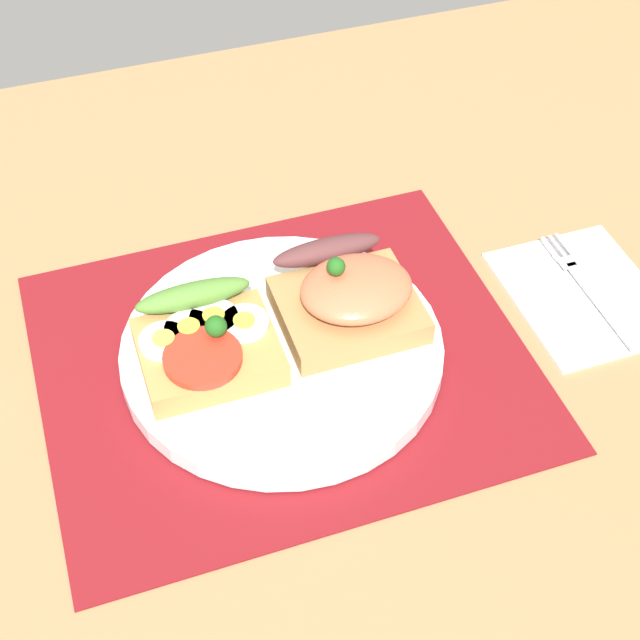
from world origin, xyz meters
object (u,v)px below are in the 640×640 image
(sandwich_egg_tomato, at_px, (207,345))
(fork, at_px, (587,285))
(napkin, at_px, (584,293))
(sandwich_salmon, at_px, (349,295))
(plate, at_px, (282,350))

(sandwich_egg_tomato, xyz_separation_m, fork, (0.31, -0.01, -0.03))
(sandwich_egg_tomato, xyz_separation_m, napkin, (0.31, -0.02, -0.03))
(sandwich_egg_tomato, bearing_deg, sandwich_salmon, 4.71)
(sandwich_egg_tomato, bearing_deg, fork, -2.24)
(sandwich_egg_tomato, relative_size, fork, 0.72)
(sandwich_salmon, distance_m, napkin, 0.20)
(sandwich_salmon, xyz_separation_m, fork, (0.20, -0.02, -0.03))
(plate, relative_size, sandwich_egg_tomato, 2.45)
(napkin, xyz_separation_m, fork, (0.00, 0.00, 0.00))
(sandwich_egg_tomato, bearing_deg, napkin, -2.83)
(sandwich_egg_tomato, relative_size, sandwich_salmon, 0.95)
(napkin, bearing_deg, sandwich_egg_tomato, 177.17)
(napkin, relative_size, fork, 1.02)
(plate, xyz_separation_m, fork, (0.25, -0.01, -0.00))
(sandwich_salmon, xyz_separation_m, napkin, (0.19, -0.02, -0.04))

